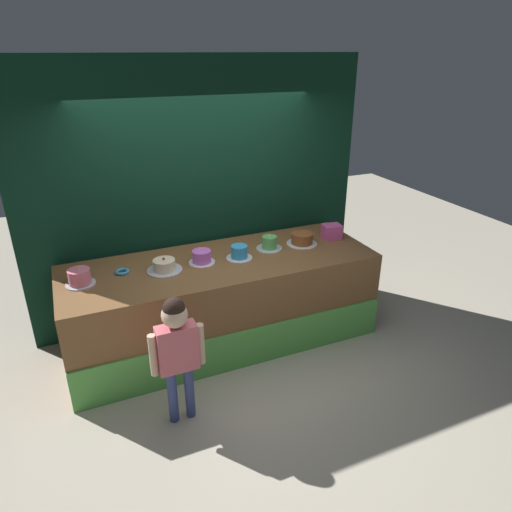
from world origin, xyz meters
TOP-DOWN VIEW (x-y plane):
  - ground_plane at (0.00, 0.00)m, footprint 12.00×12.00m
  - stage_platform at (0.00, 0.55)m, footprint 3.20×1.13m
  - curtain_backdrop at (0.00, 1.21)m, footprint 3.81×0.08m
  - child_figure at (-0.73, -0.44)m, footprint 0.46×0.21m
  - pink_box at (1.36, 0.63)m, footprint 0.22×0.18m
  - donut at (-0.97, 0.66)m, footprint 0.13×0.13m
  - cake_far_left at (-1.36, 0.58)m, footprint 0.27×0.27m
  - cake_left at (-0.58, 0.56)m, footprint 0.34×0.34m
  - cake_center_left at (-0.19, 0.58)m, footprint 0.27×0.27m
  - cake_center_right at (0.19, 0.54)m, footprint 0.27×0.27m
  - cake_right at (0.58, 0.64)m, footprint 0.28×0.28m
  - cake_far_right at (0.97, 0.61)m, footprint 0.34×0.34m

SIDE VIEW (x-z plane):
  - ground_plane at x=0.00m, z-range 0.00..0.00m
  - stage_platform at x=0.00m, z-range 0.00..0.94m
  - child_figure at x=-0.73m, z-range 0.17..1.35m
  - donut at x=-0.97m, z-range 0.94..0.97m
  - cake_left at x=-0.58m, z-range 0.92..1.06m
  - cake_far_right at x=0.97m, z-range 0.94..1.07m
  - cake_center_left at x=-0.19m, z-range 0.92..1.09m
  - cake_right at x=0.58m, z-range 0.92..1.10m
  - cake_center_right at x=0.19m, z-range 0.94..1.08m
  - cake_far_left at x=-1.36m, z-range 0.92..1.11m
  - pink_box at x=1.36m, z-range 0.94..1.11m
  - curtain_backdrop at x=0.00m, z-range 0.00..2.89m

